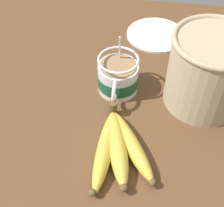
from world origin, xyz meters
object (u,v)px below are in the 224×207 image
at_px(woven_basket, 209,70).
at_px(small_plate, 156,35).
at_px(coffee_mug, 118,77).
at_px(banana_bunch, 117,147).

xyz_separation_m(woven_basket, small_plate, (-0.25, -0.13, -0.09)).
distance_m(woven_basket, small_plate, 0.30).
relative_size(coffee_mug, banana_bunch, 0.65).
bearing_deg(coffee_mug, small_plate, 161.15).
bearing_deg(banana_bunch, woven_basket, 135.28).
distance_m(coffee_mug, banana_bunch, 0.19).
bearing_deg(banana_bunch, coffee_mug, -172.46).
xyz_separation_m(coffee_mug, woven_basket, (0.00, 0.21, 0.06)).
bearing_deg(woven_basket, banana_bunch, -44.72).
bearing_deg(small_plate, woven_basket, 26.31).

